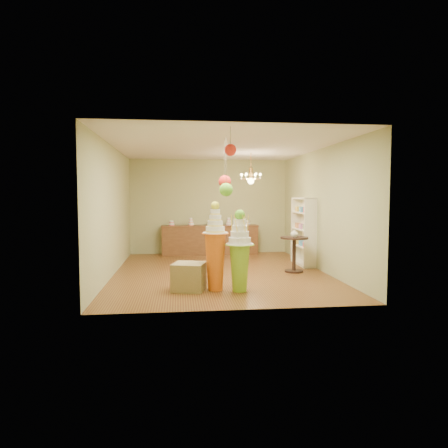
{
  "coord_description": "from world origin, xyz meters",
  "views": [
    {
      "loc": [
        -0.99,
        -9.52,
        1.84
      ],
      "look_at": [
        0.11,
        0.0,
        1.17
      ],
      "focal_mm": 32.0,
      "sensor_mm": 36.0,
      "label": 1
    }
  ],
  "objects": [
    {
      "name": "pom_red_right",
      "position": [
        -0.11,
        -2.83,
        2.61
      ],
      "size": [
        0.2,
        0.2,
        0.49
      ],
      "color": "#403B2E",
      "rests_on": "ceiling"
    },
    {
      "name": "pom_red_left",
      "position": [
        -0.05,
        -1.49,
        2.13
      ],
      "size": [
        0.25,
        0.25,
        1.0
      ],
      "color": "#403B2E",
      "rests_on": "ceiling"
    },
    {
      "name": "pedestal_green",
      "position": [
        0.18,
        -1.99,
        0.67
      ],
      "size": [
        0.69,
        0.69,
        1.58
      ],
      "rotation": [
        0.0,
        0.0,
        0.39
      ],
      "color": "#7FB227",
      "rests_on": "floor"
    },
    {
      "name": "floor",
      "position": [
        0.0,
        0.0,
        0.0
      ],
      "size": [
        6.5,
        6.5,
        0.0
      ],
      "primitive_type": "plane",
      "color": "brown",
      "rests_on": "ground"
    },
    {
      "name": "round_table",
      "position": [
        1.79,
        -0.21,
        0.55
      ],
      "size": [
        0.71,
        0.71,
        0.85
      ],
      "rotation": [
        0.0,
        0.0,
        -0.06
      ],
      "color": "black",
      "rests_on": "floor"
    },
    {
      "name": "burlap_riser",
      "position": [
        -0.79,
        -1.8,
        0.27
      ],
      "size": [
        0.73,
        0.73,
        0.54
      ],
      "primitive_type": "cube",
      "rotation": [
        0.0,
        0.0,
        -0.27
      ],
      "color": "olive",
      "rests_on": "floor"
    },
    {
      "name": "wall_right",
      "position": [
        2.5,
        0.0,
        1.5
      ],
      "size": [
        0.04,
        6.5,
        3.0
      ],
      "primitive_type": "cube",
      "color": "#9B9F6D",
      "rests_on": "ground"
    },
    {
      "name": "shelving_unit",
      "position": [
        2.34,
        0.8,
        0.9
      ],
      "size": [
        0.33,
        1.2,
        1.8
      ],
      "color": "#EDEACD",
      "rests_on": "floor"
    },
    {
      "name": "sideboard",
      "position": [
        0.0,
        2.97,
        0.48
      ],
      "size": [
        3.04,
        0.54,
        1.16
      ],
      "color": "brown",
      "rests_on": "floor"
    },
    {
      "name": "ceiling",
      "position": [
        0.0,
        0.0,
        3.0
      ],
      "size": [
        6.5,
        6.5,
        0.0
      ],
      "primitive_type": "plane",
      "rotation": [
        3.14,
        0.0,
        0.0
      ],
      "color": "silver",
      "rests_on": "ground"
    },
    {
      "name": "vase",
      "position": [
        1.79,
        -0.21,
        0.95
      ],
      "size": [
        0.19,
        0.19,
        0.19
      ],
      "primitive_type": "imported",
      "rotation": [
        0.0,
        0.0,
        0.02
      ],
      "color": "#EDEACD",
      "rests_on": "round_table"
    },
    {
      "name": "wall_front",
      "position": [
        0.0,
        -3.25,
        1.5
      ],
      "size": [
        5.0,
        0.04,
        3.0
      ],
      "primitive_type": "cube",
      "color": "#9B9F6D",
      "rests_on": "ground"
    },
    {
      "name": "chandelier",
      "position": [
        0.97,
        1.14,
        2.3
      ],
      "size": [
        0.67,
        0.67,
        0.85
      ],
      "rotation": [
        0.0,
        0.0,
        -0.15
      ],
      "color": "#D09349",
      "rests_on": "ceiling"
    },
    {
      "name": "pom_green_mid",
      "position": [
        -0.07,
        -1.87,
        1.96
      ],
      "size": [
        0.26,
        0.26,
        1.17
      ],
      "color": "#403B2E",
      "rests_on": "ceiling"
    },
    {
      "name": "wall_back",
      "position": [
        0.0,
        3.25,
        1.5
      ],
      "size": [
        5.0,
        0.04,
        3.0
      ],
      "primitive_type": "cube",
      "color": "#9B9F6D",
      "rests_on": "ground"
    },
    {
      "name": "wall_left",
      "position": [
        -2.5,
        0.0,
        1.5
      ],
      "size": [
        0.04,
        6.5,
        3.0
      ],
      "primitive_type": "cube",
      "color": "#9B9F6D",
      "rests_on": "ground"
    },
    {
      "name": "pedestal_orange",
      "position": [
        -0.28,
        -1.84,
        0.71
      ],
      "size": [
        0.57,
        0.57,
        1.74
      ],
      "rotation": [
        0.0,
        0.0,
        0.18
      ],
      "color": "orange",
      "rests_on": "floor"
    }
  ]
}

